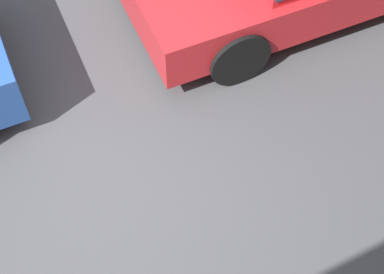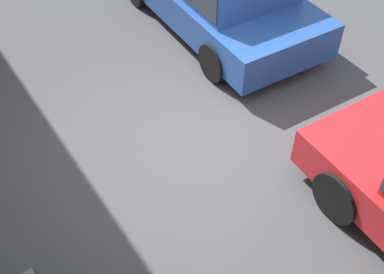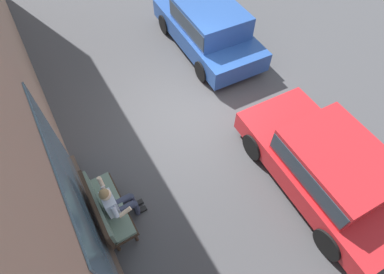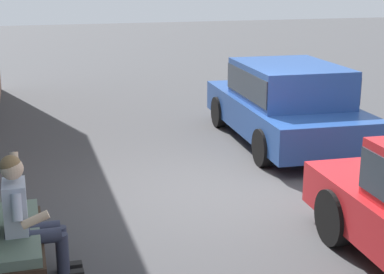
# 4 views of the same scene
# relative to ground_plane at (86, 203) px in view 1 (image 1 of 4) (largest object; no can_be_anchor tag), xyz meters

# --- Properties ---
(ground_plane) EXTENTS (60.00, 60.00, 0.00)m
(ground_plane) POSITION_rel_ground_plane_xyz_m (0.00, 0.00, 0.00)
(ground_plane) COLOR #424244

